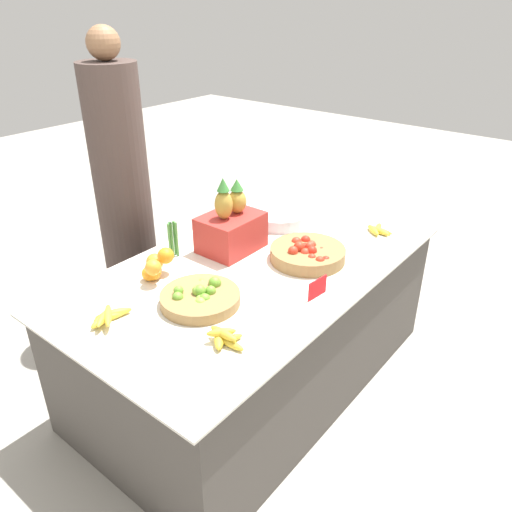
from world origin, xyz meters
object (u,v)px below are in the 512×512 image
(lime_bowl, at_px, (200,297))
(tomato_basket, at_px, (307,253))
(price_sign, at_px, (317,288))
(vendor_person, at_px, (124,202))
(metal_bowl, at_px, (279,217))
(produce_crate, at_px, (231,227))

(lime_bowl, distance_m, tomato_basket, 0.61)
(tomato_basket, distance_m, price_sign, 0.33)
(price_sign, height_order, vendor_person, vendor_person)
(price_sign, distance_m, vendor_person, 1.29)
(price_sign, bearing_deg, metal_bowl, 54.45)
(tomato_basket, height_order, produce_crate, produce_crate)
(metal_bowl, relative_size, vendor_person, 0.19)
(produce_crate, bearing_deg, price_sign, -100.69)
(price_sign, relative_size, produce_crate, 0.29)
(lime_bowl, distance_m, produce_crate, 0.52)
(metal_bowl, bearing_deg, tomato_basket, -126.60)
(metal_bowl, xyz_separation_m, vendor_person, (-0.53, 0.69, 0.08))
(tomato_basket, bearing_deg, lime_bowl, 167.23)
(lime_bowl, height_order, produce_crate, produce_crate)
(tomato_basket, height_order, metal_bowl, tomato_basket)
(lime_bowl, height_order, tomato_basket, tomato_basket)
(produce_crate, bearing_deg, metal_bowl, 1.32)
(produce_crate, xyz_separation_m, vendor_person, (-0.11, 0.70, -0.01))
(tomato_basket, xyz_separation_m, price_sign, (-0.25, -0.22, 0.01))
(produce_crate, height_order, vendor_person, vendor_person)
(lime_bowl, height_order, price_sign, lime_bowl)
(tomato_basket, distance_m, produce_crate, 0.40)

